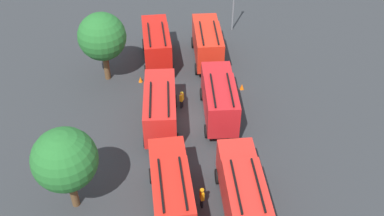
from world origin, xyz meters
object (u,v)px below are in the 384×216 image
(traffic_cone_1, at_px, (141,79))
(fire_truck_5, at_px, (156,43))
(firefighter_0, at_px, (202,197))
(tree_0, at_px, (65,160))
(fire_truck_1, at_px, (219,98))
(lamppost, at_px, (234,0))
(fire_truck_2, at_px, (207,42))
(fire_truck_4, at_px, (160,107))
(firefighter_1, at_px, (182,99))
(fire_truck_3, at_px, (171,188))
(fire_truck_0, at_px, (242,189))
(traffic_cone_0, at_px, (266,201))
(tree_1, at_px, (102,37))
(traffic_cone_2, at_px, (242,87))

(traffic_cone_1, bearing_deg, fire_truck_5, -28.73)
(firefighter_0, height_order, tree_0, tree_0)
(fire_truck_1, bearing_deg, traffic_cone_1, 50.67)
(fire_truck_1, xyz_separation_m, fire_truck_5, (9.17, 4.74, 0.00))
(lamppost, bearing_deg, fire_truck_5, 122.66)
(fire_truck_2, relative_size, firefighter_0, 4.13)
(fire_truck_4, relative_size, fire_truck_5, 1.01)
(firefighter_1, bearing_deg, fire_truck_3, -67.00)
(fire_truck_1, distance_m, fire_truck_2, 8.86)
(tree_0, bearing_deg, firefighter_0, -97.69)
(firefighter_1, bearing_deg, fire_truck_0, -43.63)
(tree_0, bearing_deg, fire_truck_3, -99.41)
(fire_truck_3, relative_size, tree_0, 1.10)
(tree_0, distance_m, traffic_cone_0, 13.86)
(traffic_cone_1, bearing_deg, tree_0, 160.98)
(firefighter_0, distance_m, traffic_cone_0, 4.54)
(fire_truck_2, bearing_deg, fire_truck_3, 166.98)
(tree_1, bearing_deg, traffic_cone_1, -106.93)
(traffic_cone_0, bearing_deg, lamppost, -4.84)
(fire_truck_0, bearing_deg, firefighter_1, 15.67)
(fire_truck_3, distance_m, traffic_cone_2, 15.00)
(fire_truck_2, bearing_deg, firefighter_1, 158.05)
(fire_truck_3, relative_size, firefighter_0, 4.10)
(fire_truck_0, bearing_deg, fire_truck_5, 15.28)
(fire_truck_5, bearing_deg, tree_1, 114.21)
(fire_truck_2, height_order, traffic_cone_0, fire_truck_2)
(tree_1, bearing_deg, firefighter_1, -127.94)
(fire_truck_4, height_order, tree_0, tree_0)
(fire_truck_1, height_order, lamppost, lamppost)
(fire_truck_3, bearing_deg, firefighter_1, -10.37)
(fire_truck_0, distance_m, traffic_cone_1, 17.08)
(fire_truck_4, distance_m, lamppost, 17.71)
(fire_truck_2, xyz_separation_m, fire_truck_3, (-17.96, 4.95, 0.00))
(traffic_cone_2, bearing_deg, fire_truck_2, 26.55)
(fire_truck_0, distance_m, fire_truck_1, 9.75)
(fire_truck_0, bearing_deg, fire_truck_2, 0.46)
(traffic_cone_1, xyz_separation_m, lamppost, (8.75, -10.40, 3.32))
(fire_truck_1, distance_m, fire_truck_3, 10.25)
(fire_truck_3, xyz_separation_m, lamppost, (23.81, -8.60, 1.44))
(fire_truck_1, height_order, tree_1, tree_1)
(fire_truck_4, xyz_separation_m, traffic_cone_1, (6.53, 1.57, -1.87))
(fire_truck_5, xyz_separation_m, tree_1, (-2.28, 4.85, 2.39))
(fire_truck_1, height_order, traffic_cone_2, fire_truck_1)
(tree_0, height_order, traffic_cone_1, tree_0)
(firefighter_0, distance_m, firefighter_1, 10.92)
(firefighter_0, xyz_separation_m, traffic_cone_1, (15.13, 3.87, -0.71))
(traffic_cone_2, bearing_deg, tree_0, 129.79)
(fire_truck_1, bearing_deg, traffic_cone_0, -165.92)
(fire_truck_1, relative_size, tree_0, 1.11)
(fire_truck_2, height_order, fire_truck_3, same)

